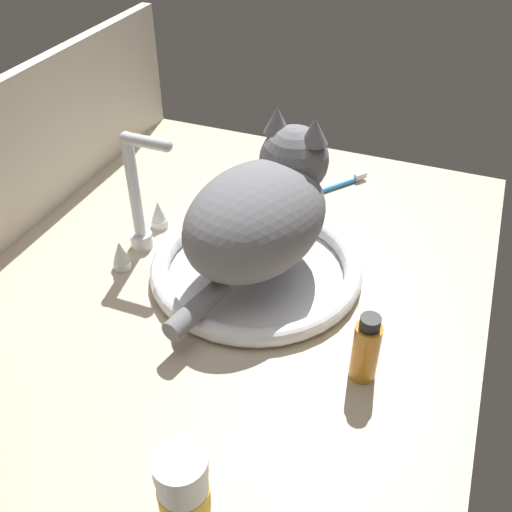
# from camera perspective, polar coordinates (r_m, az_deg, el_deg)

# --- Properties ---
(countertop) EXTENTS (1.08, 0.82, 0.03)m
(countertop) POSITION_cam_1_polar(r_m,az_deg,el_deg) (0.98, -2.89, -3.95)
(countertop) COLOR #B7A88E
(countertop) RESTS_ON ground
(backsplash_wall) EXTENTS (1.08, 0.02, 0.31)m
(backsplash_wall) POSITION_cam_1_polar(r_m,az_deg,el_deg) (1.11, -23.55, 7.04)
(backsplash_wall) COLOR beige
(backsplash_wall) RESTS_ON ground
(sink_basin) EXTENTS (0.36, 0.36, 0.03)m
(sink_basin) POSITION_cam_1_polar(r_m,az_deg,el_deg) (0.99, 0.00, -1.20)
(sink_basin) COLOR white
(sink_basin) RESTS_ON countertop
(faucet) EXTENTS (0.16, 0.10, 0.22)m
(faucet) POSITION_cam_1_polar(r_m,az_deg,el_deg) (1.03, -11.21, 4.68)
(faucet) COLOR silver
(faucet) RESTS_ON countertop
(cat) EXTENTS (0.39, 0.25, 0.22)m
(cat) POSITION_cam_1_polar(r_m,az_deg,el_deg) (0.94, 0.74, 4.58)
(cat) COLOR slate
(cat) RESTS_ON sink_basin
(pill_bottle) EXTENTS (0.06, 0.06, 0.10)m
(pill_bottle) POSITION_cam_1_polar(r_m,az_deg,el_deg) (0.69, -7.07, -21.49)
(pill_bottle) COLOR white
(pill_bottle) RESTS_ON countertop
(amber_bottle) EXTENTS (0.04, 0.04, 0.11)m
(amber_bottle) POSITION_cam_1_polar(r_m,az_deg,el_deg) (0.82, 10.59, -8.87)
(amber_bottle) COLOR #C67A23
(amber_bottle) RESTS_ON countertop
(toothbrush) EXTENTS (0.15, 0.12, 0.02)m
(toothbrush) POSITION_cam_1_polar(r_m,az_deg,el_deg) (1.23, 7.39, 6.65)
(toothbrush) COLOR #338CD1
(toothbrush) RESTS_ON countertop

